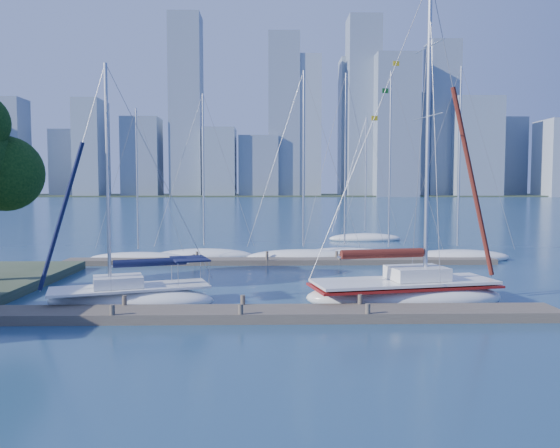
{
  "coord_description": "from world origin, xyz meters",
  "views": [
    {
      "loc": [
        1.08,
        -22.0,
        5.38
      ],
      "look_at": [
        1.65,
        4.0,
        3.61
      ],
      "focal_mm": 35.0,
      "sensor_mm": 36.0,
      "label": 1
    }
  ],
  "objects": [
    {
      "name": "far_dock",
      "position": [
        2.0,
        16.0,
        0.18
      ],
      "size": [
        30.0,
        1.8,
        0.36
      ],
      "primitive_type": "cube",
      "color": "#4E4439",
      "rests_on": "ground"
    },
    {
      "name": "bg_boat_0",
      "position": [
        -8.36,
        17.62,
        0.22
      ],
      "size": [
        7.37,
        3.83,
        11.31
      ],
      "rotation": [
        0.0,
        0.0,
        -0.28
      ],
      "color": "white",
      "rests_on": "ground"
    },
    {
      "name": "sailboat_navy",
      "position": [
        -5.17,
        2.57,
        0.92
      ],
      "size": [
        7.92,
        4.71,
        11.3
      ],
      "rotation": [
        0.0,
        0.0,
        0.32
      ],
      "color": "white",
      "rests_on": "ground"
    },
    {
      "name": "sailboat_maroon",
      "position": [
        7.4,
        2.89,
        1.17
      ],
      "size": [
        9.5,
        4.68,
        15.42
      ],
      "rotation": [
        0.0,
        0.0,
        0.19
      ],
      "color": "white",
      "rests_on": "ground"
    },
    {
      "name": "bg_boat_2",
      "position": [
        3.66,
        17.85,
        0.28
      ],
      "size": [
        8.54,
        3.26,
        14.14
      ],
      "rotation": [
        0.0,
        0.0,
        -0.11
      ],
      "color": "white",
      "rests_on": "ground"
    },
    {
      "name": "bg_boat_1",
      "position": [
        -3.72,
        18.73,
        0.26
      ],
      "size": [
        7.5,
        2.35,
        12.6
      ],
      "rotation": [
        0.0,
        0.0,
        0.01
      ],
      "color": "white",
      "rests_on": "ground"
    },
    {
      "name": "near_dock",
      "position": [
        0.0,
        0.0,
        0.2
      ],
      "size": [
        26.0,
        2.0,
        0.4
      ],
      "primitive_type": "cube",
      "color": "#4E4439",
      "rests_on": "ground"
    },
    {
      "name": "skyline",
      "position": [
        19.2,
        290.63,
        34.66
      ],
      "size": [
        503.0,
        51.31,
        101.2
      ],
      "color": "gray",
      "rests_on": "ground"
    },
    {
      "name": "far_shore",
      "position": [
        0.0,
        320.0,
        0.0
      ],
      "size": [
        800.0,
        100.0,
        1.5
      ],
      "primitive_type": "cube",
      "color": "#38472D",
      "rests_on": "ground"
    },
    {
      "name": "bg_boat_3",
      "position": [
        6.91,
        19.23,
        0.28
      ],
      "size": [
        7.29,
        4.61,
        14.25
      ],
      "rotation": [
        0.0,
        0.0,
        0.37
      ],
      "color": "white",
      "rests_on": "ground"
    },
    {
      "name": "bg_boat_4",
      "position": [
        9.96,
        17.72,
        0.27
      ],
      "size": [
        7.96,
        4.25,
        14.08
      ],
      "rotation": [
        0.0,
        0.0,
        -0.28
      ],
      "color": "white",
      "rests_on": "ground"
    },
    {
      "name": "bg_boat_7",
      "position": [
        10.84,
        32.42,
        0.26
      ],
      "size": [
        7.57,
        4.06,
        12.63
      ],
      "rotation": [
        0.0,
        0.0,
        0.27
      ],
      "color": "white",
      "rests_on": "ground"
    },
    {
      "name": "bg_boat_5",
      "position": [
        14.99,
        17.55,
        0.28
      ],
      "size": [
        8.09,
        4.86,
        14.45
      ],
      "rotation": [
        0.0,
        0.0,
        -0.35
      ],
      "color": "white",
      "rests_on": "ground"
    },
    {
      "name": "ground",
      "position": [
        0.0,
        0.0,
        0.0
      ],
      "size": [
        700.0,
        700.0,
        0.0
      ],
      "primitive_type": "plane",
      "color": "navy",
      "rests_on": "ground"
    }
  ]
}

